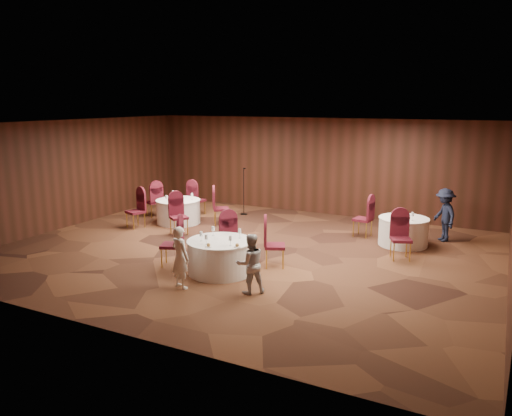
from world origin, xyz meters
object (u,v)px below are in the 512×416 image
at_px(table_main, 220,256).
at_px(mic_stand, 244,201).
at_px(table_left, 178,211).
at_px(man_c, 444,215).
at_px(woman_a, 180,257).
at_px(table_right, 403,231).
at_px(woman_b, 250,264).

relative_size(table_main, mic_stand, 0.93).
xyz_separation_m(table_left, man_c, (7.62, 1.60, 0.35)).
relative_size(table_main, man_c, 1.01).
bearing_deg(woman_a, table_main, -82.78).
xyz_separation_m(table_main, man_c, (4.09, 4.96, 0.35)).
distance_m(table_main, table_right, 5.15).
distance_m(table_right, woman_b, 5.22).
xyz_separation_m(table_main, woman_b, (1.15, -0.76, 0.23)).
relative_size(table_right, mic_stand, 0.82).
bearing_deg(woman_a, man_c, -106.12).
relative_size(table_right, woman_b, 1.07).
bearing_deg(table_left, table_right, 5.76).
relative_size(table_left, woman_a, 1.06).
height_order(woman_a, woman_b, woman_a).
xyz_separation_m(table_left, woman_a, (3.29, -4.52, 0.27)).
bearing_deg(table_right, man_c, 45.74).
relative_size(table_right, woman_a, 1.00).
bearing_deg(woman_b, mic_stand, -103.07).
xyz_separation_m(table_right, woman_a, (-3.44, -5.20, 0.27)).
bearing_deg(woman_a, table_right, -104.30).
bearing_deg(table_main, table_left, 136.42).
height_order(table_main, woman_a, woman_a).
bearing_deg(woman_b, table_left, -83.77).
distance_m(table_right, woman_a, 6.24).
relative_size(table_main, table_left, 1.07).
relative_size(table_left, table_right, 1.06).
relative_size(table_main, woman_b, 1.21).
height_order(table_main, mic_stand, mic_stand).
height_order(table_main, table_left, same).
bearing_deg(mic_stand, man_c, -3.59).
height_order(table_left, man_c, man_c).
height_order(table_right, mic_stand, mic_stand).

